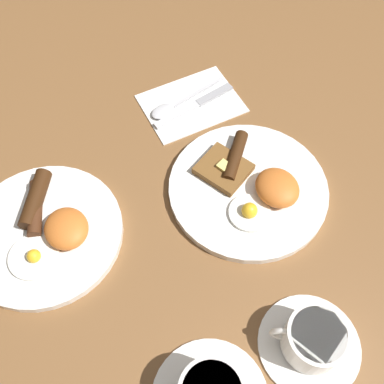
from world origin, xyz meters
name	(u,v)px	position (x,y,z in m)	size (l,w,h in m)	color
ground_plane	(248,191)	(0.00, 0.00, 0.00)	(3.00, 3.00, 0.00)	brown
breakfast_plate_near	(250,187)	(0.00, 0.00, 0.01)	(0.28, 0.28, 0.05)	white
breakfast_plate_far	(46,230)	(0.08, 0.34, 0.01)	(0.26, 0.26, 0.05)	white
teacup_near	(313,340)	(-0.27, 0.06, 0.03)	(0.15, 0.15, 0.07)	white
napkin	(191,103)	(0.23, -0.01, 0.00)	(0.14, 0.19, 0.01)	white
knife	(199,103)	(0.22, -0.02, 0.01)	(0.04, 0.19, 0.01)	silver
spoon	(171,107)	(0.23, 0.04, 0.01)	(0.05, 0.18, 0.01)	silver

